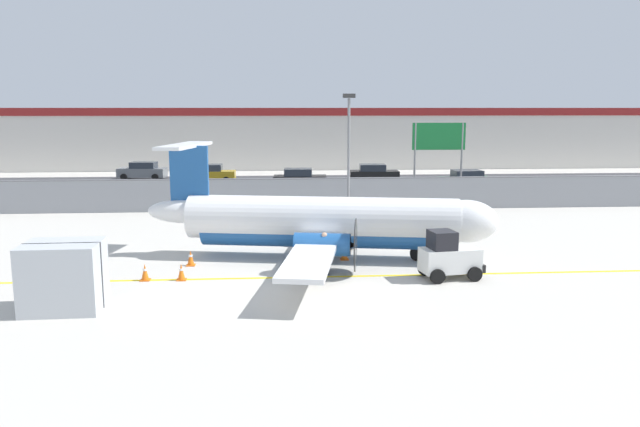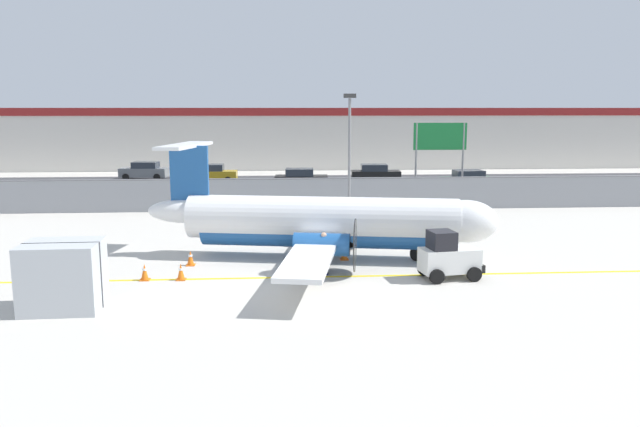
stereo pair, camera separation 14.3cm
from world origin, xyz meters
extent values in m
plane|color=#BCB7AD|center=(0.00, 0.00, 0.00)|extent=(140.00, 140.00, 0.00)
cube|color=yellow|center=(0.00, 2.00, 0.00)|extent=(84.00, 0.20, 0.01)
cube|color=gray|center=(0.00, 18.00, 1.00)|extent=(98.00, 0.04, 2.00)
cylinder|color=slate|center=(0.00, 18.00, 2.05)|extent=(98.00, 0.10, 0.10)
cube|color=#38383A|center=(0.00, 29.50, 0.06)|extent=(98.00, 17.00, 0.12)
cube|color=beige|center=(0.00, 48.00, 3.25)|extent=(91.00, 8.00, 6.50)
cube|color=maroon|center=(0.00, 44.00, 6.10)|extent=(91.00, 0.20, 0.80)
cylinder|color=white|center=(0.94, 5.09, 1.75)|extent=(11.80, 3.95, 1.90)
ellipsoid|color=white|center=(6.97, 4.00, 1.75)|extent=(2.97, 2.26, 1.80)
ellipsoid|color=white|center=(-5.08, 6.19, 1.95)|extent=(3.42, 1.61, 1.05)
cylinder|color=#1E5193|center=(0.94, 5.09, 1.23)|extent=(10.55, 3.32, 1.48)
cube|color=white|center=(1.04, 5.08, 1.18)|extent=(4.43, 16.03, 0.18)
cylinder|color=#1E5193|center=(1.70, 7.60, 1.18)|extent=(2.33, 1.28, 0.90)
cone|color=black|center=(2.83, 7.39, 1.18)|extent=(0.52, 0.51, 0.44)
cylinder|color=#262626|center=(2.98, 7.37, 1.18)|extent=(0.41, 2.07, 2.10)
cylinder|color=#1E5193|center=(0.77, 2.48, 1.18)|extent=(2.33, 1.28, 0.90)
cone|color=black|center=(1.91, 2.28, 1.18)|extent=(0.52, 0.51, 0.44)
cylinder|color=#262626|center=(2.05, 2.25, 1.18)|extent=(0.41, 2.07, 2.10)
cube|color=#1E5193|center=(-4.79, 6.13, 3.30)|extent=(1.70, 0.48, 3.10)
cube|color=white|center=(-4.93, 6.16, 4.85)|extent=(1.94, 4.92, 0.14)
cylinder|color=#59595B|center=(4.98, 4.36, 0.79)|extent=(0.16, 0.16, 0.97)
cylinder|color=black|center=(4.98, 4.36, 0.30)|extent=(0.63, 0.32, 0.60)
cylinder|color=#59595B|center=(1.04, 7.32, 0.83)|extent=(0.16, 0.16, 0.90)
cylinder|color=black|center=(1.04, 7.32, 0.38)|extent=(0.79, 0.35, 0.76)
cylinder|color=#59595B|center=(0.25, 2.97, 0.83)|extent=(0.16, 0.16, 0.90)
cylinder|color=black|center=(0.25, 2.97, 0.38)|extent=(0.79, 0.35, 0.76)
cube|color=silver|center=(5.58, 1.43, 0.73)|extent=(2.34, 1.41, 0.90)
cube|color=black|center=(5.24, 1.38, 1.53)|extent=(1.04, 1.12, 0.70)
cube|color=black|center=(6.72, 1.60, 0.43)|extent=(0.32, 1.11, 0.30)
cylinder|color=black|center=(6.24, 2.13, 0.28)|extent=(0.58, 0.26, 0.56)
cylinder|color=black|center=(6.42, 0.95, 0.28)|extent=(0.58, 0.26, 0.56)
cylinder|color=black|center=(4.75, 1.91, 0.28)|extent=(0.58, 0.26, 0.56)
cylinder|color=black|center=(4.93, 0.72, 0.28)|extent=(0.58, 0.26, 0.56)
cylinder|color=#191E4C|center=(0.93, 2.28, 0.42)|extent=(0.19, 0.19, 0.85)
cylinder|color=#191E4C|center=(0.74, 2.33, 0.42)|extent=(0.19, 0.19, 0.85)
cylinder|color=orange|center=(0.84, 2.30, 1.15)|extent=(0.41, 0.41, 0.60)
cylinder|color=orange|center=(1.05, 2.25, 1.18)|extent=(0.12, 0.12, 0.55)
cylinder|color=orange|center=(0.62, 2.35, 1.18)|extent=(0.12, 0.12, 0.55)
sphere|color=tan|center=(0.84, 2.30, 1.59)|extent=(0.22, 0.22, 0.22)
cube|color=#B7BCC1|center=(-7.89, -1.31, 1.10)|extent=(2.46, 2.07, 2.20)
cube|color=#333338|center=(-7.89, -1.31, 1.10)|extent=(2.44, 0.15, 2.20)
cube|color=orange|center=(1.90, 4.72, 0.02)|extent=(0.36, 0.36, 0.04)
cone|color=orange|center=(1.90, 4.72, 0.34)|extent=(0.28, 0.28, 0.60)
cylinder|color=white|center=(1.90, 4.72, 0.42)|extent=(0.17, 0.17, 0.08)
cube|color=orange|center=(-4.64, 1.93, 0.02)|extent=(0.36, 0.36, 0.04)
cone|color=orange|center=(-4.64, 1.93, 0.34)|extent=(0.28, 0.28, 0.60)
cylinder|color=white|center=(-4.64, 1.93, 0.42)|extent=(0.17, 0.17, 0.08)
cube|color=orange|center=(-6.01, 1.99, 0.02)|extent=(0.36, 0.36, 0.04)
cone|color=orange|center=(-6.01, 1.99, 0.34)|extent=(0.28, 0.28, 0.60)
cylinder|color=white|center=(-6.01, 1.99, 0.42)|extent=(0.17, 0.17, 0.08)
cube|color=orange|center=(-4.58, 4.16, 0.02)|extent=(0.36, 0.36, 0.04)
cone|color=orange|center=(-4.58, 4.16, 0.34)|extent=(0.28, 0.28, 0.60)
cylinder|color=white|center=(-4.58, 4.16, 0.42)|extent=(0.17, 0.17, 0.08)
cube|color=slate|center=(-12.98, 35.68, 0.74)|extent=(4.35, 2.11, 0.80)
cube|color=#262D38|center=(-12.83, 35.67, 1.42)|extent=(2.34, 1.77, 0.56)
cylinder|color=black|center=(-14.46, 34.93, 0.42)|extent=(0.62, 0.26, 0.60)
cylinder|color=black|center=(-14.29, 36.72, 0.42)|extent=(0.62, 0.26, 0.60)
cylinder|color=black|center=(-11.68, 34.65, 0.42)|extent=(0.62, 0.26, 0.60)
cylinder|color=black|center=(-11.50, 36.44, 0.42)|extent=(0.62, 0.26, 0.60)
cube|color=#B28C19|center=(-6.57, 32.69, 0.74)|extent=(4.23, 1.79, 0.80)
cube|color=#262D38|center=(-6.72, 32.69, 1.42)|extent=(2.23, 1.61, 0.56)
cylinder|color=black|center=(-5.15, 33.56, 0.42)|extent=(0.60, 0.21, 0.60)
cylinder|color=black|center=(-5.19, 31.76, 0.42)|extent=(0.60, 0.21, 0.60)
cylinder|color=black|center=(-7.95, 33.62, 0.42)|extent=(0.60, 0.21, 0.60)
cylinder|color=black|center=(-7.99, 31.82, 0.42)|extent=(0.60, 0.21, 0.60)
cube|color=black|center=(0.95, 28.29, 0.74)|extent=(4.29, 1.94, 0.80)
cube|color=#262D38|center=(0.80, 28.30, 1.42)|extent=(2.29, 1.68, 0.56)
cylinder|color=black|center=(2.40, 29.11, 0.42)|extent=(0.61, 0.23, 0.60)
cylinder|color=black|center=(2.30, 27.31, 0.42)|extent=(0.61, 0.23, 0.60)
cylinder|color=black|center=(-0.40, 29.27, 0.42)|extent=(0.61, 0.23, 0.60)
cylinder|color=black|center=(-0.50, 27.48, 0.42)|extent=(0.61, 0.23, 0.60)
cube|color=black|center=(7.49, 31.73, 0.74)|extent=(4.30, 1.95, 0.80)
cube|color=#262D38|center=(7.34, 31.74, 1.42)|extent=(2.29, 1.69, 0.56)
cylinder|color=black|center=(8.95, 32.55, 0.42)|extent=(0.61, 0.24, 0.60)
cylinder|color=black|center=(8.84, 30.75, 0.42)|extent=(0.61, 0.24, 0.60)
cylinder|color=black|center=(6.15, 32.72, 0.42)|extent=(0.61, 0.24, 0.60)
cylinder|color=black|center=(6.04, 30.92, 0.42)|extent=(0.61, 0.24, 0.60)
cube|color=#19662D|center=(13.74, 26.06, 0.74)|extent=(4.29, 1.93, 0.80)
cube|color=#262D38|center=(13.89, 26.07, 1.42)|extent=(2.28, 1.68, 0.56)
cylinder|color=black|center=(12.39, 25.09, 0.42)|extent=(0.61, 0.23, 0.60)
cylinder|color=black|center=(12.29, 26.89, 0.42)|extent=(0.61, 0.23, 0.60)
cylinder|color=black|center=(15.19, 25.24, 0.42)|extent=(0.61, 0.23, 0.60)
cylinder|color=black|center=(15.09, 27.04, 0.42)|extent=(0.61, 0.23, 0.60)
cylinder|color=slate|center=(3.20, 14.43, 3.50)|extent=(0.16, 0.16, 7.00)
cube|color=#333333|center=(3.20, 14.43, 7.15)|extent=(0.70, 0.30, 0.24)
cylinder|color=slate|center=(8.33, 19.91, 2.75)|extent=(0.14, 0.14, 5.50)
cylinder|color=slate|center=(11.53, 19.91, 2.75)|extent=(0.14, 0.14, 5.50)
cube|color=#14662D|center=(9.93, 19.91, 4.60)|extent=(3.60, 0.10, 1.80)
camera|label=1|loc=(-1.05, -21.31, 6.44)|focal=35.00mm
camera|label=2|loc=(-0.91, -21.32, 6.44)|focal=35.00mm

